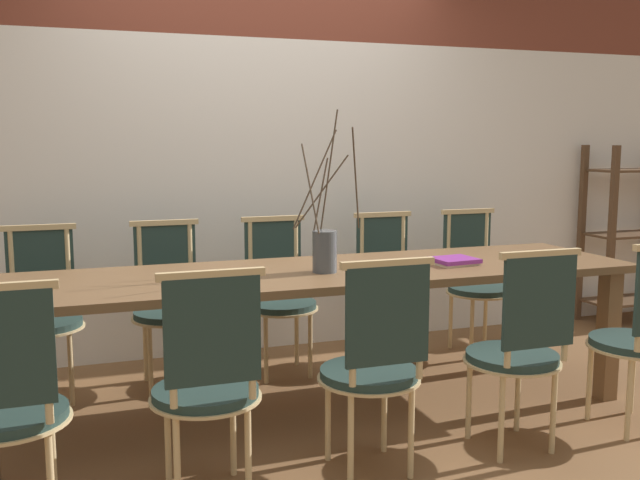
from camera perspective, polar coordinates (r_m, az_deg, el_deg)
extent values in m
plane|color=brown|center=(3.77, 0.00, -13.64)|extent=(16.00, 16.00, 0.00)
cube|color=white|center=(4.71, -5.00, 3.45)|extent=(12.00, 0.06, 2.04)
cube|color=brown|center=(3.57, 0.00, -2.70)|extent=(3.26, 0.84, 0.04)
cube|color=brown|center=(4.15, 22.04, -7.06)|extent=(0.09, 0.09, 0.71)
cube|color=brown|center=(4.63, 16.88, -5.29)|extent=(0.09, 0.09, 0.71)
cylinder|color=#233833|center=(2.83, -23.67, -12.68)|extent=(0.41, 0.41, 0.04)
cylinder|color=tan|center=(2.84, -23.64, -13.13)|extent=(0.44, 0.44, 0.01)
cylinder|color=tan|center=(3.03, -20.61, -15.63)|extent=(0.03, 0.03, 0.41)
cylinder|color=tan|center=(2.57, -21.06, -8.42)|extent=(0.03, 0.03, 0.49)
cylinder|color=#233833|center=(2.86, -9.14, -11.90)|extent=(0.41, 0.41, 0.04)
cylinder|color=tan|center=(2.86, -9.13, -12.34)|extent=(0.44, 0.44, 0.01)
cylinder|color=tan|center=(3.04, -12.08, -15.17)|extent=(0.03, 0.03, 0.41)
cylinder|color=tan|center=(3.08, -6.97, -14.73)|extent=(0.03, 0.03, 0.41)
cylinder|color=tan|center=(2.80, -11.36, -17.27)|extent=(0.03, 0.03, 0.41)
cylinder|color=tan|center=(2.84, -5.77, -16.74)|extent=(0.03, 0.03, 0.41)
cylinder|color=tan|center=(2.59, -11.76, -7.94)|extent=(0.03, 0.03, 0.49)
cylinder|color=tan|center=(2.64, -5.49, -7.50)|extent=(0.03, 0.03, 0.49)
cube|color=#233833|center=(2.60, -8.58, -7.23)|extent=(0.35, 0.02, 0.39)
cube|color=tan|center=(2.56, -8.70, -2.74)|extent=(0.39, 0.03, 0.03)
cylinder|color=#233833|center=(3.04, 3.93, -10.56)|extent=(0.41, 0.41, 0.04)
cylinder|color=tan|center=(3.05, 3.93, -10.98)|extent=(0.44, 0.44, 0.01)
cylinder|color=tan|center=(3.19, 0.64, -13.87)|extent=(0.03, 0.03, 0.41)
cylinder|color=tan|center=(3.28, 5.16, -13.24)|extent=(0.03, 0.03, 0.41)
cylinder|color=tan|center=(2.96, 2.47, -15.68)|extent=(0.03, 0.03, 0.41)
cylinder|color=tan|center=(3.06, 7.30, -14.91)|extent=(0.03, 0.03, 0.41)
cylinder|color=tan|center=(2.76, 2.65, -6.79)|extent=(0.03, 0.03, 0.49)
cylinder|color=tan|center=(2.88, 8.03, -6.25)|extent=(0.03, 0.03, 0.49)
cube|color=#233833|center=(2.80, 5.44, -6.06)|extent=(0.35, 0.02, 0.39)
cube|color=tan|center=(2.77, 5.46, -1.88)|extent=(0.39, 0.03, 0.03)
cylinder|color=#233833|center=(3.37, 15.11, -8.97)|extent=(0.41, 0.41, 0.04)
cylinder|color=tan|center=(3.38, 15.09, -9.35)|extent=(0.44, 0.44, 0.01)
cylinder|color=tan|center=(3.48, 11.83, -12.16)|extent=(0.03, 0.03, 0.41)
cylinder|color=tan|center=(3.61, 15.55, -11.49)|extent=(0.03, 0.03, 0.41)
cylinder|color=tan|center=(3.26, 14.32, -13.60)|extent=(0.03, 0.03, 0.41)
cylinder|color=tan|center=(3.41, 18.17, -12.79)|extent=(0.03, 0.03, 0.41)
cylinder|color=tan|center=(3.08, 14.90, -5.47)|extent=(0.03, 0.03, 0.49)
cylinder|color=tan|center=(3.25, 19.13, -4.95)|extent=(0.03, 0.03, 0.49)
cube|color=#233833|center=(3.15, 17.14, -4.79)|extent=(0.35, 0.02, 0.39)
cube|color=tan|center=(3.12, 17.25, -1.07)|extent=(0.39, 0.03, 0.03)
cylinder|color=#233833|center=(3.79, 23.80, -7.49)|extent=(0.41, 0.41, 0.04)
cylinder|color=tan|center=(3.79, 23.78, -7.83)|extent=(0.44, 0.44, 0.01)
cylinder|color=tan|center=(3.86, 20.76, -10.46)|extent=(0.03, 0.03, 0.41)
cylinder|color=tan|center=(4.03, 23.72, -9.83)|extent=(0.03, 0.03, 0.41)
cylinder|color=tan|center=(3.67, 23.49, -11.57)|extent=(0.03, 0.03, 0.41)
cylinder|color=tan|center=(3.51, 24.26, -4.29)|extent=(0.03, 0.03, 0.49)
cylinder|color=#233833|center=(4.09, -21.34, -6.23)|extent=(0.41, 0.41, 0.04)
cylinder|color=tan|center=(4.10, -21.33, -6.55)|extent=(0.44, 0.44, 0.01)
cylinder|color=tan|center=(4.02, -19.31, -9.66)|extent=(0.03, 0.03, 0.41)
cylinder|color=tan|center=(4.03, -23.18, -9.81)|extent=(0.03, 0.03, 0.41)
cylinder|color=tan|center=(4.27, -19.32, -8.60)|extent=(0.03, 0.03, 0.41)
cylinder|color=tan|center=(4.28, -22.94, -8.74)|extent=(0.03, 0.03, 0.41)
cylinder|color=tan|center=(4.20, -19.48, -2.09)|extent=(0.03, 0.03, 0.49)
cylinder|color=tan|center=(4.22, -23.40, -2.26)|extent=(0.03, 0.03, 0.49)
cube|color=#233833|center=(4.21, -21.46, -1.84)|extent=(0.35, 0.02, 0.39)
cube|color=tan|center=(4.18, -21.61, 0.95)|extent=(0.39, 0.03, 0.03)
cylinder|color=#233833|center=(4.12, -11.85, -5.76)|extent=(0.41, 0.41, 0.04)
cylinder|color=tan|center=(4.12, -11.84, -6.08)|extent=(0.44, 0.44, 0.01)
cylinder|color=tan|center=(4.06, -9.61, -9.10)|extent=(0.03, 0.03, 0.41)
cylinder|color=tan|center=(4.03, -13.42, -9.35)|extent=(0.03, 0.03, 0.41)
cylinder|color=tan|center=(4.32, -10.22, -8.09)|extent=(0.03, 0.03, 0.41)
cylinder|color=tan|center=(4.29, -13.79, -8.31)|extent=(0.03, 0.03, 0.41)
cylinder|color=tan|center=(4.25, -10.33, -1.65)|extent=(0.03, 0.03, 0.49)
cylinder|color=tan|center=(4.22, -14.20, -1.84)|extent=(0.03, 0.03, 0.49)
cube|color=#233833|center=(4.23, -12.28, -1.40)|extent=(0.35, 0.02, 0.39)
cube|color=tan|center=(4.20, -12.35, 1.37)|extent=(0.39, 0.03, 0.03)
cylinder|color=#233833|center=(4.24, -3.09, -5.18)|extent=(0.41, 0.41, 0.04)
cylinder|color=tan|center=(4.25, -3.09, -5.49)|extent=(0.44, 0.44, 0.01)
cylinder|color=tan|center=(4.21, -0.79, -8.37)|extent=(0.03, 0.03, 0.41)
cylinder|color=tan|center=(4.14, -4.35, -8.69)|extent=(0.03, 0.03, 0.41)
cylinder|color=tan|center=(4.46, -1.89, -7.45)|extent=(0.03, 0.03, 0.41)
cylinder|color=tan|center=(4.39, -5.26, -7.73)|extent=(0.03, 0.03, 0.41)
cylinder|color=tan|center=(4.40, -1.95, -1.20)|extent=(0.03, 0.03, 0.49)
cylinder|color=tan|center=(4.32, -5.60, -1.40)|extent=(0.03, 0.03, 0.49)
cube|color=#233833|center=(4.36, -3.78, -0.97)|extent=(0.35, 0.02, 0.39)
cube|color=tan|center=(4.33, -3.79, 1.72)|extent=(0.39, 0.03, 0.03)
cylinder|color=#233833|center=(4.49, 5.88, -4.46)|extent=(0.41, 0.41, 0.04)
cylinder|color=tan|center=(4.50, 5.88, -4.76)|extent=(0.44, 0.44, 0.01)
cylinder|color=tan|center=(4.49, 8.14, -7.42)|extent=(0.03, 0.03, 0.41)
cylinder|color=tan|center=(4.38, 4.99, -7.78)|extent=(0.03, 0.03, 0.41)
cylinder|color=tan|center=(4.72, 6.64, -6.62)|extent=(0.03, 0.03, 0.41)
cylinder|color=tan|center=(4.61, 3.62, -6.93)|extent=(0.03, 0.03, 0.41)
cylinder|color=tan|center=(4.66, 6.63, -0.72)|extent=(0.03, 0.03, 0.49)
cylinder|color=tan|center=(4.55, 3.35, -0.91)|extent=(0.03, 0.03, 0.49)
cube|color=#233833|center=(4.60, 4.99, -0.50)|extent=(0.35, 0.02, 0.39)
cube|color=tan|center=(4.57, 5.04, 2.05)|extent=(0.39, 0.03, 0.03)
cylinder|color=#233833|center=(4.79, 12.67, -3.85)|extent=(0.41, 0.41, 0.04)
cylinder|color=tan|center=(4.79, 12.66, -4.12)|extent=(0.44, 0.44, 0.01)
cylinder|color=tan|center=(4.80, 14.80, -6.59)|extent=(0.03, 0.03, 0.41)
cylinder|color=tan|center=(4.66, 12.05, -6.95)|extent=(0.03, 0.03, 0.41)
cylinder|color=tan|center=(5.02, 13.09, -5.90)|extent=(0.03, 0.03, 0.41)
cylinder|color=tan|center=(4.88, 10.41, -6.21)|extent=(0.03, 0.03, 0.41)
cylinder|color=tan|center=(4.96, 13.11, -0.35)|extent=(0.03, 0.03, 0.49)
cylinder|color=tan|center=(4.82, 10.21, -0.52)|extent=(0.03, 0.03, 0.49)
cube|color=#233833|center=(4.89, 11.66, -0.14)|extent=(0.35, 0.02, 0.39)
cube|color=tan|center=(4.86, 11.76, 2.27)|extent=(0.39, 0.03, 0.03)
cylinder|color=#4C5156|center=(3.48, 0.33, -0.93)|extent=(0.12, 0.12, 0.20)
cylinder|color=#473828|center=(3.48, 0.06, 3.68)|extent=(0.08, 0.02, 0.35)
cylinder|color=#473828|center=(3.48, 0.73, 5.59)|extent=(0.07, 0.08, 0.58)
cylinder|color=#473828|center=(3.40, -0.78, 4.16)|extent=(0.04, 0.16, 0.42)
cylinder|color=#473828|center=(3.42, 2.88, 4.80)|extent=(0.16, 0.28, 0.50)
cylinder|color=#473828|center=(3.55, -0.42, 4.87)|extent=(0.24, 0.03, 0.49)
cylinder|color=#473828|center=(3.58, 0.13, 3.90)|extent=(0.27, 0.07, 0.37)
cube|color=beige|center=(3.78, 10.66, -1.83)|extent=(0.23, 0.20, 0.01)
cube|color=#842D8C|center=(3.78, 10.70, -1.58)|extent=(0.23, 0.21, 0.02)
cube|color=#513823|center=(5.59, 22.28, 0.06)|extent=(0.04, 0.04, 1.35)
cube|color=#513823|center=(5.83, 20.16, 0.49)|extent=(0.04, 0.04, 1.35)
cube|color=#513823|center=(6.02, 23.47, -4.43)|extent=(0.69, 0.33, 0.02)
cube|color=#513823|center=(5.94, 23.74, 0.42)|extent=(0.69, 0.33, 0.02)
cube|color=#513823|center=(5.90, 24.01, 5.12)|extent=(0.69, 0.33, 0.02)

